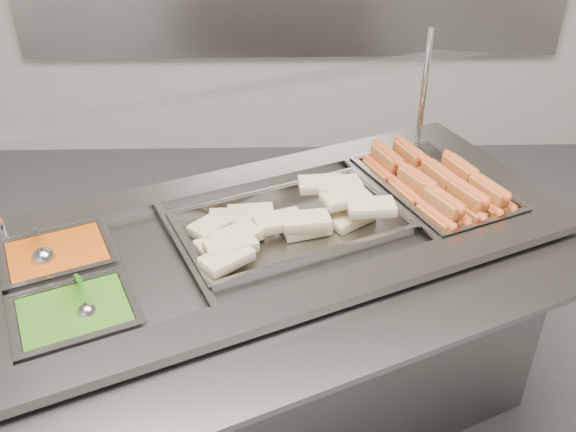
{
  "coord_description": "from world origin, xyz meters",
  "views": [
    {
      "loc": [
        -0.1,
        -1.08,
        1.81
      ],
      "look_at": [
        -0.06,
        0.44,
        0.82
      ],
      "focal_mm": 40.0,
      "sensor_mm": 36.0,
      "label": 1
    }
  ],
  "objects_px": {
    "sneeze_guard": "(244,94)",
    "pan_wraps": "(291,228)",
    "pan_hotdogs": "(434,193)",
    "steam_counter": "(275,331)",
    "serving_spoon": "(85,306)",
    "ladle": "(43,257)"
  },
  "relations": [
    {
      "from": "pan_hotdogs",
      "to": "ladle",
      "type": "distance_m",
      "value": 1.17
    },
    {
      "from": "steam_counter",
      "to": "ladle",
      "type": "bearing_deg",
      "value": -166.74
    },
    {
      "from": "sneeze_guard",
      "to": "ladle",
      "type": "distance_m",
      "value": 0.69
    },
    {
      "from": "ladle",
      "to": "serving_spoon",
      "type": "relative_size",
      "value": 1.08
    },
    {
      "from": "pan_wraps",
      "to": "ladle",
      "type": "bearing_deg",
      "value": -165.89
    },
    {
      "from": "serving_spoon",
      "to": "pan_wraps",
      "type": "bearing_deg",
      "value": 36.57
    },
    {
      "from": "steam_counter",
      "to": "pan_hotdogs",
      "type": "relative_size",
      "value": 3.21
    },
    {
      "from": "pan_wraps",
      "to": "ladle",
      "type": "height_order",
      "value": "ladle"
    },
    {
      "from": "steam_counter",
      "to": "sneeze_guard",
      "type": "bearing_deg",
      "value": 114.06
    },
    {
      "from": "sneeze_guard",
      "to": "pan_hotdogs",
      "type": "relative_size",
      "value": 2.54
    },
    {
      "from": "sneeze_guard",
      "to": "pan_wraps",
      "type": "height_order",
      "value": "sneeze_guard"
    },
    {
      "from": "serving_spoon",
      "to": "ladle",
      "type": "bearing_deg",
      "value": 128.07
    },
    {
      "from": "steam_counter",
      "to": "ladle",
      "type": "height_order",
      "value": "ladle"
    },
    {
      "from": "steam_counter",
      "to": "ladle",
      "type": "xyz_separation_m",
      "value": [
        -0.6,
        -0.14,
        0.41
      ]
    },
    {
      "from": "steam_counter",
      "to": "serving_spoon",
      "type": "distance_m",
      "value": 0.7
    },
    {
      "from": "sneeze_guard",
      "to": "pan_wraps",
      "type": "xyz_separation_m",
      "value": [
        0.13,
        -0.16,
        -0.35
      ]
    },
    {
      "from": "ladle",
      "to": "serving_spoon",
      "type": "height_order",
      "value": "ladle"
    },
    {
      "from": "steam_counter",
      "to": "serving_spoon",
      "type": "xyz_separation_m",
      "value": [
        -0.45,
        -0.35,
        0.41
      ]
    },
    {
      "from": "ladle",
      "to": "serving_spoon",
      "type": "xyz_separation_m",
      "value": [
        0.16,
        -0.2,
        0.0
      ]
    },
    {
      "from": "steam_counter",
      "to": "pan_hotdogs",
      "type": "bearing_deg",
      "value": 24.05
    },
    {
      "from": "pan_hotdogs",
      "to": "steam_counter",
      "type": "bearing_deg",
      "value": -155.95
    },
    {
      "from": "pan_wraps",
      "to": "ladle",
      "type": "relative_size",
      "value": 4.25
    }
  ]
}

